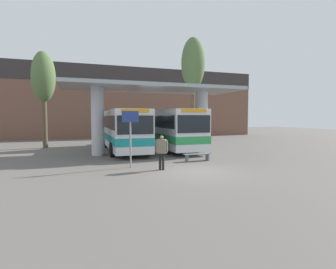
% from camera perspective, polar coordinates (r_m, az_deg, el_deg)
% --- Properties ---
extents(ground_plane, '(100.00, 100.00, 0.00)m').
position_cam_1_polar(ground_plane, '(13.33, 5.92, -7.97)').
color(ground_plane, '#605B56').
extents(townhouse_backdrop, '(40.00, 0.58, 9.45)m').
position_cam_1_polar(townhouse_backdrop, '(35.58, -10.38, 8.19)').
color(townhouse_backdrop, brown).
rests_on(townhouse_backdrop, ground_plane).
extents(station_canopy, '(13.26, 5.12, 5.05)m').
position_cam_1_polar(station_canopy, '(20.10, -3.21, 7.73)').
color(station_canopy, silver).
rests_on(station_canopy, ground_plane).
extents(transit_bus_left_bay, '(2.87, 10.59, 3.26)m').
position_cam_1_polar(transit_bus_left_bay, '(21.56, -9.84, 1.32)').
color(transit_bus_left_bay, silver).
rests_on(transit_bus_left_bay, ground_plane).
extents(transit_bus_center_bay, '(2.96, 12.25, 3.30)m').
position_cam_1_polar(transit_bus_center_bay, '(23.31, -0.45, 1.61)').
color(transit_bus_center_bay, silver).
rests_on(transit_bus_center_bay, ground_plane).
extents(waiting_bench_near_pillar, '(1.76, 0.44, 0.46)m').
position_cam_1_polar(waiting_bench_near_pillar, '(16.34, 6.38, -4.57)').
color(waiting_bench_near_pillar, slate).
rests_on(waiting_bench_near_pillar, ground_plane).
extents(info_sign_platform, '(0.90, 0.09, 3.04)m').
position_cam_1_polar(info_sign_platform, '(14.14, -8.19, 1.54)').
color(info_sign_platform, gray).
rests_on(info_sign_platform, ground_plane).
extents(pedestrian_waiting, '(0.61, 0.46, 1.78)m').
position_cam_1_polar(pedestrian_waiting, '(13.44, -1.41, -3.17)').
color(pedestrian_waiting, black).
rests_on(pedestrian_waiting, ground_plane).
extents(poplar_tree_behind_left, '(2.48, 2.48, 11.11)m').
position_cam_1_polar(poplar_tree_behind_left, '(28.65, 5.48, 14.79)').
color(poplar_tree_behind_left, brown).
rests_on(poplar_tree_behind_left, ground_plane).
extents(poplar_tree_behind_right, '(2.00, 2.00, 8.45)m').
position_cam_1_polar(poplar_tree_behind_right, '(25.70, -25.49, 10.90)').
color(poplar_tree_behind_right, brown).
rests_on(poplar_tree_behind_right, ground_plane).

